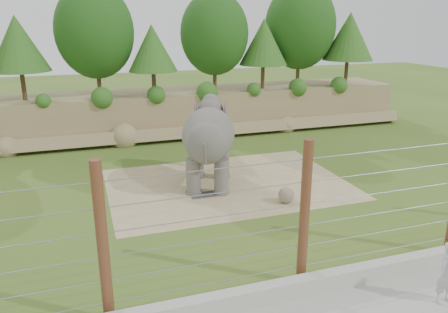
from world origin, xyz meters
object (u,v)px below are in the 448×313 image
object	(u,v)px
elephant	(208,146)
zookeeper	(448,273)
stone_ball	(286,195)
barrier_fence	(304,215)

from	to	relation	value
elephant	zookeeper	world-z (taller)	elephant
elephant	zookeeper	distance (m)	10.12
elephant	zookeeper	size ratio (longest dim) A/B	2.65
stone_ball	zookeeper	world-z (taller)	zookeeper
elephant	zookeeper	bearing A→B (deg)	-50.77
elephant	stone_ball	xyz separation A→B (m)	(2.29, -2.71, -1.42)
elephant	stone_ball	size ratio (longest dim) A/B	6.98
barrier_fence	zookeeper	world-z (taller)	barrier_fence
zookeeper	barrier_fence	bearing A→B (deg)	142.57
zookeeper	stone_ball	bearing A→B (deg)	93.42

